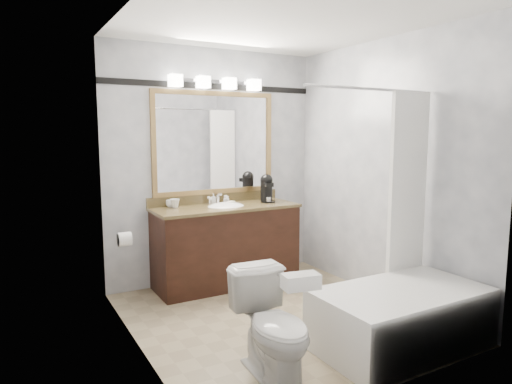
% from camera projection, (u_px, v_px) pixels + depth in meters
% --- Properties ---
extents(room, '(2.42, 2.62, 2.52)m').
position_uv_depth(room, '(278.00, 176.00, 3.84)').
color(room, gray).
rests_on(room, ground).
extents(vanity, '(1.53, 0.58, 0.97)m').
position_uv_depth(vanity, '(226.00, 244.00, 4.83)').
color(vanity, black).
rests_on(vanity, ground).
extents(mirror, '(1.40, 0.04, 1.10)m').
position_uv_depth(mirror, '(215.00, 143.00, 4.92)').
color(mirror, '#9F7C48').
rests_on(mirror, room).
extents(vanity_light_bar, '(1.02, 0.14, 0.12)m').
position_uv_depth(vanity_light_bar, '(216.00, 83.00, 4.79)').
color(vanity_light_bar, silver).
rests_on(vanity_light_bar, room).
extents(accent_stripe, '(2.40, 0.01, 0.06)m').
position_uv_depth(accent_stripe, '(214.00, 86.00, 4.85)').
color(accent_stripe, black).
rests_on(accent_stripe, room).
extents(bathtub, '(1.30, 0.75, 1.96)m').
position_uv_depth(bathtub, '(401.00, 309.00, 3.46)').
color(bathtub, white).
rests_on(bathtub, ground).
extents(tp_roll, '(0.11, 0.12, 0.12)m').
position_uv_depth(tp_roll, '(124.00, 239.00, 3.94)').
color(tp_roll, white).
rests_on(tp_roll, room).
extents(toilet, '(0.44, 0.71, 0.70)m').
position_uv_depth(toilet, '(274.00, 326.00, 3.00)').
color(toilet, white).
rests_on(toilet, ground).
extents(tissue_box, '(0.23, 0.15, 0.09)m').
position_uv_depth(tissue_box, '(301.00, 281.00, 2.68)').
color(tissue_box, white).
rests_on(tissue_box, toilet).
extents(coffee_maker, '(0.16, 0.20, 0.31)m').
position_uv_depth(coffee_maker, '(267.00, 188.00, 5.04)').
color(coffee_maker, black).
rests_on(coffee_maker, vanity).
extents(cup_left, '(0.10, 0.10, 0.08)m').
position_uv_depth(cup_left, '(171.00, 204.00, 4.68)').
color(cup_left, white).
rests_on(cup_left, vanity).
extents(cup_right, '(0.12, 0.12, 0.09)m').
position_uv_depth(cup_right, '(175.00, 203.00, 4.65)').
color(cup_right, white).
rests_on(cup_right, vanity).
extents(soap_bottle_a, '(0.06, 0.06, 0.11)m').
position_uv_depth(soap_bottle_a, '(214.00, 199.00, 4.94)').
color(soap_bottle_a, white).
rests_on(soap_bottle_a, vanity).
extents(soap_bottle_b, '(0.08, 0.08, 0.08)m').
position_uv_depth(soap_bottle_b, '(226.00, 199.00, 5.00)').
color(soap_bottle_b, white).
rests_on(soap_bottle_b, vanity).
extents(soap_bar, '(0.10, 0.08, 0.03)m').
position_uv_depth(soap_bar, '(231.00, 202.00, 4.93)').
color(soap_bar, beige).
rests_on(soap_bar, vanity).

